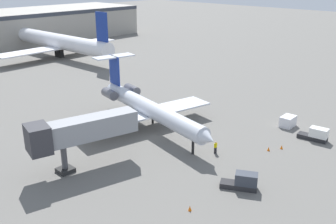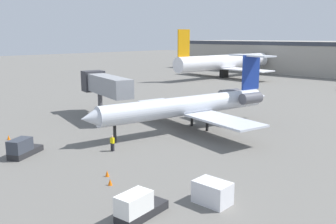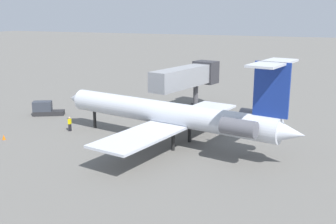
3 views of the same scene
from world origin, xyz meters
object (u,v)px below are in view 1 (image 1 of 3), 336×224
baggage_tug_trailing (316,135)px  cargo_container_uld (288,121)px  jet_bridge (76,132)px  parked_airliner_west_mid (58,42)px  traffic_cone_far (282,147)px  regional_jet (147,107)px  baggage_tug_lead (243,182)px  ground_crew_marshaller (216,147)px  traffic_cone_near (190,208)px  traffic_cone_mid (269,149)px

baggage_tug_trailing → cargo_container_uld: bearing=68.5°
jet_bridge → baggage_tug_trailing: 32.88m
baggage_tug_trailing → parked_airliner_west_mid: 75.36m
traffic_cone_far → parked_airliner_west_mid: parked_airliner_west_mid is taller
regional_jet → baggage_tug_lead: size_ratio=6.75×
regional_jet → ground_crew_marshaller: size_ratio=16.72×
regional_jet → cargo_container_uld: bearing=-45.9°
baggage_tug_lead → traffic_cone_near: baggage_tug_lead is taller
jet_bridge → traffic_cone_near: bearing=-81.0°
baggage_tug_trailing → cargo_container_uld: (2.08, 5.30, -0.01)m
ground_crew_marshaller → baggage_tug_trailing: 15.19m
ground_crew_marshaller → traffic_cone_near: size_ratio=3.07×
ground_crew_marshaller → jet_bridge: bearing=146.7°
parked_airliner_west_mid → ground_crew_marshaller: bearing=-105.5°
parked_airliner_west_mid → traffic_cone_mid: bearing=-100.4°
traffic_cone_mid → parked_airliner_west_mid: 73.29m
ground_crew_marshaller → traffic_cone_mid: 7.23m
traffic_cone_near → traffic_cone_mid: size_ratio=1.00×
baggage_tug_lead → jet_bridge: bearing=119.5°
traffic_cone_near → jet_bridge: bearing=99.0°
jet_bridge → traffic_cone_near: jet_bridge is taller
baggage_tug_lead → parked_airliner_west_mid: 78.40m
jet_bridge → parked_airliner_west_mid: parked_airliner_west_mid is taller
traffic_cone_far → parked_airliner_west_mid: (11.47, 72.96, 4.05)m
regional_jet → ground_crew_marshaller: 13.24m
regional_jet → cargo_container_uld: (15.03, -15.50, -2.50)m
baggage_tug_lead → traffic_cone_mid: 10.79m
baggage_tug_lead → parked_airliner_west_mid: parked_airliner_west_mid is taller
regional_jet → traffic_cone_mid: regional_jet is taller
baggage_tug_trailing → ground_crew_marshaller: bearing=149.1°
traffic_cone_near → traffic_cone_mid: same height
cargo_container_uld → traffic_cone_mid: 9.93m
traffic_cone_near → parked_airliner_west_mid: (30.78, 73.16, 4.05)m
jet_bridge → traffic_cone_mid: bearing=-35.5°
ground_crew_marshaller → traffic_cone_far: 9.18m
jet_bridge → cargo_container_uld: size_ratio=5.10×
baggage_tug_lead → baggage_tug_trailing: (18.01, -0.39, 0.00)m
jet_bridge → baggage_tug_lead: bearing=-60.5°
ground_crew_marshaller → baggage_tug_lead: size_ratio=0.40×
regional_jet → traffic_cone_far: size_ratio=51.37×
traffic_cone_mid → parked_airliner_west_mid: (13.19, 71.98, 4.05)m
traffic_cone_near → traffic_cone_far: 19.31m
ground_crew_marshaller → baggage_tug_trailing: baggage_tug_trailing is taller
parked_airliner_west_mid → traffic_cone_far: bearing=-98.9°
ground_crew_marshaller → traffic_cone_mid: ground_crew_marshaller is taller
baggage_tug_trailing → traffic_cone_mid: size_ratio=7.53×
baggage_tug_lead → traffic_cone_mid: (10.43, 2.70, -0.56)m
baggage_tug_trailing → parked_airliner_west_mid: parked_airliner_west_mid is taller
jet_bridge → parked_airliner_west_mid: 66.57m
jet_bridge → regional_jet: bearing=13.1°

